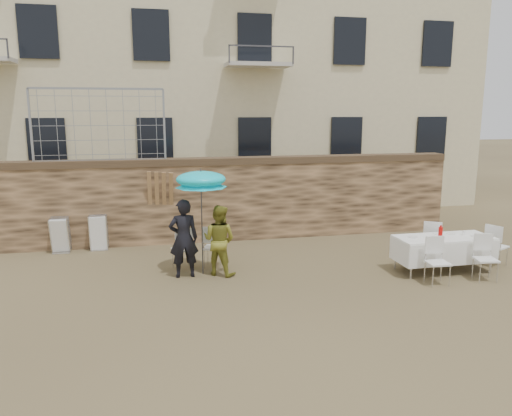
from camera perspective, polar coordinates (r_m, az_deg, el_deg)
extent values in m
plane|color=brown|center=(9.04, 0.48, -11.52)|extent=(80.00, 80.00, 0.00)
cube|color=brown|center=(13.48, -4.18, 0.93)|extent=(13.00, 0.50, 2.20)
cube|color=#C6BA8F|center=(20.61, -7.42, 22.30)|extent=(20.00, 8.00, 15.00)
imported|color=black|center=(10.57, -8.27, -3.46)|extent=(0.63, 0.42, 1.68)
imported|color=gold|center=(10.67, -4.23, -3.68)|extent=(0.93, 0.89, 1.52)
cylinder|color=#3F3F44|center=(10.68, -6.18, -2.66)|extent=(0.03, 0.03, 1.89)
cone|color=#09CCE3|center=(10.48, -6.30, 2.96)|extent=(1.09, 1.09, 0.22)
cube|color=white|center=(11.61, 20.72, -3.21)|extent=(2.10, 0.85, 0.05)
cylinder|color=silver|center=(10.94, 17.35, -5.91)|extent=(0.04, 0.04, 0.74)
cylinder|color=silver|center=(11.98, 25.32, -5.02)|extent=(0.04, 0.04, 0.74)
cylinder|color=silver|center=(11.52, 15.67, -4.96)|extent=(0.04, 0.04, 0.74)
cylinder|color=silver|center=(12.51, 23.42, -4.21)|extent=(0.04, 0.04, 0.74)
cylinder|color=red|center=(11.35, 20.33, -2.70)|extent=(0.09, 0.09, 0.26)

